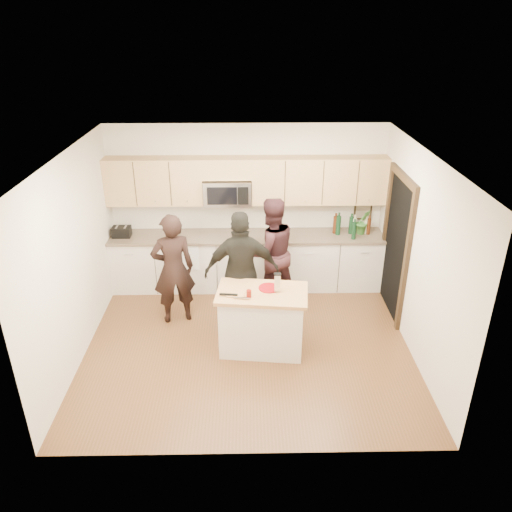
{
  "coord_description": "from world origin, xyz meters",
  "views": [
    {
      "loc": [
        0.01,
        -5.86,
        4.19
      ],
      "look_at": [
        0.12,
        0.35,
        1.2
      ],
      "focal_mm": 35.0,
      "sensor_mm": 36.0,
      "label": 1
    }
  ],
  "objects_px": {
    "woman_left": "(173,269)",
    "woman_right": "(242,272)",
    "woman_center": "(270,252)",
    "toaster": "(122,232)",
    "island": "(262,320)"
  },
  "relations": [
    {
      "from": "woman_left",
      "to": "woman_right",
      "type": "bearing_deg",
      "value": 152.29
    },
    {
      "from": "toaster",
      "to": "woman_right",
      "type": "height_order",
      "value": "woman_right"
    },
    {
      "from": "island",
      "to": "woman_right",
      "type": "xyz_separation_m",
      "value": [
        -0.27,
        0.55,
        0.46
      ]
    },
    {
      "from": "woman_center",
      "to": "woman_right",
      "type": "relative_size",
      "value": 0.97
    },
    {
      "from": "woman_center",
      "to": "toaster",
      "type": "bearing_deg",
      "value": -34.83
    },
    {
      "from": "woman_center",
      "to": "woman_right",
      "type": "height_order",
      "value": "woman_right"
    },
    {
      "from": "woman_left",
      "to": "woman_center",
      "type": "distance_m",
      "value": 1.53
    },
    {
      "from": "toaster",
      "to": "woman_center",
      "type": "relative_size",
      "value": 0.17
    },
    {
      "from": "island",
      "to": "toaster",
      "type": "xyz_separation_m",
      "value": [
        -2.24,
        1.79,
        0.57
      ]
    },
    {
      "from": "island",
      "to": "toaster",
      "type": "bearing_deg",
      "value": 147.82
    },
    {
      "from": "island",
      "to": "woman_center",
      "type": "bearing_deg",
      "value": 88.83
    },
    {
      "from": "island",
      "to": "woman_right",
      "type": "distance_m",
      "value": 0.76
    },
    {
      "from": "woman_left",
      "to": "woman_right",
      "type": "xyz_separation_m",
      "value": [
        1.01,
        -0.21,
        0.05
      ]
    },
    {
      "from": "toaster",
      "to": "woman_center",
      "type": "distance_m",
      "value": 2.47
    },
    {
      "from": "island",
      "to": "woman_center",
      "type": "height_order",
      "value": "woman_center"
    }
  ]
}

